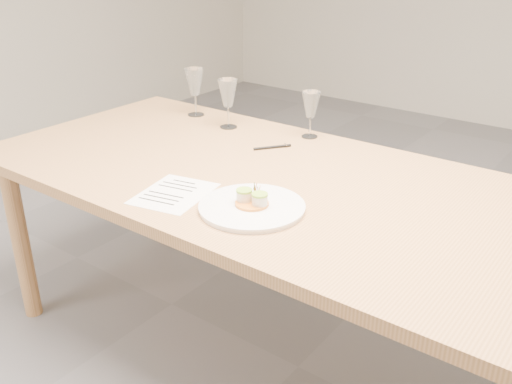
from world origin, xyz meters
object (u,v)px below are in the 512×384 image
Objects in this scene: wine_glass_0 at (195,83)px; dining_table at (305,204)px; ballpoint_pen at (272,147)px; wine_glass_1 at (228,94)px; recipe_sheet at (174,193)px; wine_glass_2 at (311,106)px; dinner_plate at (252,206)px.

dining_table is at bearing -24.60° from wine_glass_0.
ballpoint_pen is 0.62× the size of wine_glass_1.
wine_glass_1 reaches higher than recipe_sheet.
wine_glass_0 is at bearing 115.58° from recipe_sheet.
recipe_sheet is 0.74m from wine_glass_2.
dinner_plate is at bearing -38.19° from wine_glass_0.
dining_table is 11.44× the size of wine_glass_0.
recipe_sheet is (-0.27, -0.06, -0.01)m from dinner_plate.
wine_glass_2 is (0.57, 0.05, -0.02)m from wine_glass_0.
dinner_plate is at bearing -72.00° from wine_glass_2.
dinner_plate is (-0.03, -0.25, 0.08)m from dining_table.
ballpoint_pen is at bearing 118.86° from dinner_plate.
dinner_plate is 0.53m from ballpoint_pen.
ballpoint_pen is 0.68× the size of wine_glass_2.
wine_glass_1 is (-0.56, 0.57, 0.13)m from dinner_plate.
wine_glass_2 is (-0.22, 0.67, 0.12)m from dinner_plate.
dining_table is 7.59× the size of dinner_plate.
wine_glass_0 reaches higher than dinner_plate.
wine_glass_1 is (-0.59, 0.32, 0.21)m from dining_table.
dinner_plate is at bearing -97.09° from dining_table.
dining_table is at bearing -28.86° from wine_glass_1.
ballpoint_pen is at bearing 77.11° from recipe_sheet.
dinner_plate is 0.71m from wine_glass_2.
wine_glass_0 is (-0.82, 0.38, 0.21)m from dining_table.
wine_glass_0 is at bearing 110.36° from ballpoint_pen.
dinner_plate reaches higher than ballpoint_pen.
wine_glass_0 is (-0.79, 0.62, 0.14)m from dinner_plate.
recipe_sheet is 0.53m from ballpoint_pen.
wine_glass_2 is at bearing 74.07° from recipe_sheet.
dinner_plate is at bearing -114.79° from ballpoint_pen.
wine_glass_1 reaches higher than ballpoint_pen.
ballpoint_pen is (0.01, 0.53, 0.00)m from recipe_sheet.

